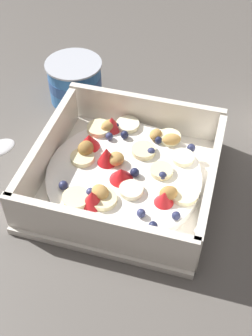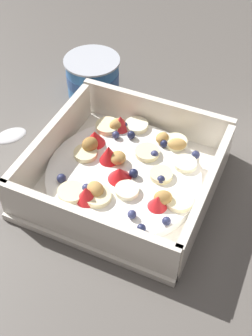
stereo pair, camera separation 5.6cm
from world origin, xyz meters
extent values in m
plane|color=#56514C|center=(0.00, 0.00, 0.00)|extent=(2.40, 2.40, 0.00)
cube|color=white|center=(0.00, 0.00, 0.01)|extent=(0.23, 0.23, 0.01)
cube|color=white|center=(0.00, -0.10, 0.03)|extent=(0.23, 0.01, 0.06)
cube|color=white|center=(0.00, 0.11, 0.03)|extent=(0.23, 0.01, 0.06)
cube|color=white|center=(-0.11, 0.00, 0.03)|extent=(0.01, 0.21, 0.06)
cube|color=white|center=(0.11, 0.00, 0.03)|extent=(0.01, 0.21, 0.06)
cylinder|color=white|center=(0.00, 0.00, 0.02)|extent=(0.20, 0.20, 0.01)
cylinder|color=#F7EFC6|center=(0.07, 0.05, 0.03)|extent=(0.04, 0.04, 0.01)
cylinder|color=beige|center=(-0.06, 0.07, 0.03)|extent=(0.05, 0.05, 0.01)
cylinder|color=beige|center=(-0.06, 0.01, 0.03)|extent=(0.05, 0.05, 0.01)
cylinder|color=beige|center=(-0.01, -0.05, 0.03)|extent=(0.04, 0.04, 0.01)
cylinder|color=#F4EAB7|center=(0.08, -0.02, 0.03)|extent=(0.05, 0.05, 0.01)
cylinder|color=#F7EFC6|center=(-0.02, 0.09, 0.03)|extent=(0.04, 0.04, 0.01)
cylinder|color=beige|center=(0.02, 0.04, 0.03)|extent=(0.04, 0.04, 0.01)
cylinder|color=beige|center=(-0.04, -0.06, 0.03)|extent=(0.05, 0.05, 0.01)
cylinder|color=beige|center=(0.05, 0.01, 0.03)|extent=(0.04, 0.04, 0.01)
cylinder|color=#F7EFC6|center=(0.02, -0.03, 0.03)|extent=(0.04, 0.04, 0.01)
cylinder|color=#F4EAB7|center=(0.04, 0.08, 0.03)|extent=(0.04, 0.04, 0.01)
cone|color=red|center=(-0.04, 0.08, 0.04)|extent=(0.04, 0.04, 0.02)
cone|color=red|center=(-0.02, -0.06, 0.04)|extent=(0.03, 0.03, 0.02)
cone|color=red|center=(-0.03, 0.01, 0.04)|extent=(0.03, 0.03, 0.03)
cone|color=red|center=(0.00, -0.01, 0.03)|extent=(0.04, 0.04, 0.02)
cone|color=red|center=(0.06, -0.03, 0.03)|extent=(0.03, 0.03, 0.02)
cone|color=red|center=(-0.06, 0.04, 0.04)|extent=(0.04, 0.04, 0.02)
sphere|color=#23284C|center=(0.08, -0.05, 0.03)|extent=(0.01, 0.01, 0.01)
sphere|color=navy|center=(-0.04, 0.08, 0.03)|extent=(0.01, 0.01, 0.01)
sphere|color=#23284C|center=(0.08, 0.06, 0.03)|extent=(0.01, 0.01, 0.01)
sphere|color=navy|center=(-0.04, 0.06, 0.03)|extent=(0.01, 0.01, 0.01)
sphere|color=#191E3D|center=(0.01, 0.00, 0.03)|extent=(0.01, 0.01, 0.01)
sphere|color=#23284C|center=(-0.07, -0.05, 0.03)|extent=(0.01, 0.01, 0.01)
sphere|color=#191E3D|center=(0.06, -0.07, 0.03)|extent=(0.01, 0.01, 0.01)
sphere|color=navy|center=(0.04, -0.06, 0.03)|extent=(0.01, 0.01, 0.01)
sphere|color=#23284C|center=(0.05, 0.01, 0.03)|extent=(0.01, 0.01, 0.01)
sphere|color=#191E3D|center=(0.03, 0.07, 0.03)|extent=(0.01, 0.01, 0.01)
sphere|color=#191E3D|center=(-0.02, 0.07, 0.03)|extent=(0.01, 0.01, 0.01)
sphere|color=navy|center=(-0.03, -0.05, 0.03)|extent=(0.01, 0.01, 0.01)
sphere|color=navy|center=(0.03, 0.04, 0.03)|extent=(0.01, 0.01, 0.01)
ellipsoid|color=olive|center=(-0.06, 0.02, 0.03)|extent=(0.03, 0.03, 0.02)
ellipsoid|color=tan|center=(-0.02, -0.05, 0.03)|extent=(0.03, 0.03, 0.02)
ellipsoid|color=#AD7F42|center=(0.06, -0.03, 0.03)|extent=(0.03, 0.03, 0.02)
ellipsoid|color=tan|center=(-0.01, 0.02, 0.03)|extent=(0.03, 0.03, 0.02)
ellipsoid|color=tan|center=(0.05, 0.07, 0.03)|extent=(0.03, 0.03, 0.01)
ellipsoid|color=tan|center=(-0.04, 0.08, 0.03)|extent=(0.03, 0.03, 0.02)
ellipsoid|color=tan|center=(0.02, 0.08, 0.03)|extent=(0.02, 0.02, 0.01)
ellipsoid|color=silver|center=(-0.19, 0.02, 0.00)|extent=(0.05, 0.06, 0.01)
cylinder|color=#3370B7|center=(-0.13, 0.16, 0.03)|extent=(0.08, 0.08, 0.06)
cylinder|color=#2D5193|center=(-0.13, 0.16, 0.04)|extent=(0.08, 0.08, 0.02)
cylinder|color=#B7BCC6|center=(-0.13, 0.16, 0.07)|extent=(0.09, 0.09, 0.00)
camera|label=1|loc=(0.11, -0.37, 0.44)|focal=46.49mm
camera|label=2|loc=(0.16, -0.35, 0.44)|focal=46.49mm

